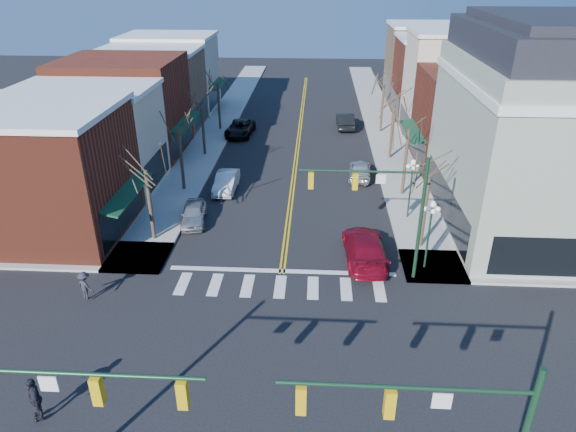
% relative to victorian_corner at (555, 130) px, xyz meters
% --- Properties ---
extents(ground, '(160.00, 160.00, 0.00)m').
position_rel_victorian_corner_xyz_m(ground, '(-16.50, -14.50, -6.66)').
color(ground, black).
rests_on(ground, ground).
extents(sidewalk_left, '(3.50, 70.00, 0.15)m').
position_rel_victorian_corner_xyz_m(sidewalk_left, '(-25.25, 5.50, -6.58)').
color(sidewalk_left, '#9E9B93').
rests_on(sidewalk_left, ground).
extents(sidewalk_right, '(3.50, 70.00, 0.15)m').
position_rel_victorian_corner_xyz_m(sidewalk_right, '(-7.75, 5.50, -6.58)').
color(sidewalk_right, '#9E9B93').
rests_on(sidewalk_right, ground).
extents(bldg_left_brick_a, '(10.00, 8.50, 8.00)m').
position_rel_victorian_corner_xyz_m(bldg_left_brick_a, '(-32.00, -2.75, -2.66)').
color(bldg_left_brick_a, maroon).
rests_on(bldg_left_brick_a, ground).
extents(bldg_left_stucco_a, '(10.00, 7.00, 7.50)m').
position_rel_victorian_corner_xyz_m(bldg_left_stucco_a, '(-32.00, 5.00, -2.91)').
color(bldg_left_stucco_a, beige).
rests_on(bldg_left_stucco_a, ground).
extents(bldg_left_brick_b, '(10.00, 9.00, 8.50)m').
position_rel_victorian_corner_xyz_m(bldg_left_brick_b, '(-32.00, 13.00, -2.41)').
color(bldg_left_brick_b, maroon).
rests_on(bldg_left_brick_b, ground).
extents(bldg_left_tan, '(10.00, 7.50, 7.80)m').
position_rel_victorian_corner_xyz_m(bldg_left_tan, '(-32.00, 21.25, -2.76)').
color(bldg_left_tan, '#8A6C4C').
rests_on(bldg_left_tan, ground).
extents(bldg_left_stucco_b, '(10.00, 8.00, 8.20)m').
position_rel_victorian_corner_xyz_m(bldg_left_stucco_b, '(-32.00, 29.00, -2.56)').
color(bldg_left_stucco_b, beige).
rests_on(bldg_left_stucco_b, ground).
extents(bldg_right_brick_a, '(10.00, 8.50, 8.00)m').
position_rel_victorian_corner_xyz_m(bldg_right_brick_a, '(-1.00, 11.25, -2.66)').
color(bldg_right_brick_a, maroon).
rests_on(bldg_right_brick_a, ground).
extents(bldg_right_stucco, '(10.00, 7.00, 10.00)m').
position_rel_victorian_corner_xyz_m(bldg_right_stucco, '(-1.00, 19.00, -1.66)').
color(bldg_right_stucco, beige).
rests_on(bldg_right_stucco, ground).
extents(bldg_right_brick_b, '(10.00, 8.00, 8.50)m').
position_rel_victorian_corner_xyz_m(bldg_right_brick_b, '(-1.00, 26.50, -2.41)').
color(bldg_right_brick_b, maroon).
rests_on(bldg_right_brick_b, ground).
extents(bldg_right_tan, '(10.00, 8.00, 9.00)m').
position_rel_victorian_corner_xyz_m(bldg_right_tan, '(-1.00, 34.50, -2.16)').
color(bldg_right_tan, '#8A6C4C').
rests_on(bldg_right_tan, ground).
extents(victorian_corner, '(12.25, 14.25, 13.30)m').
position_rel_victorian_corner_xyz_m(victorian_corner, '(0.00, 0.00, 0.00)').
color(victorian_corner, '#949E89').
rests_on(victorian_corner, ground).
extents(traffic_mast_near_left, '(6.60, 0.28, 7.20)m').
position_rel_victorian_corner_xyz_m(traffic_mast_near_left, '(-22.05, -21.90, -1.95)').
color(traffic_mast_near_left, '#14331E').
rests_on(traffic_mast_near_left, ground).
extents(traffic_mast_far_right, '(6.60, 0.28, 7.20)m').
position_rel_victorian_corner_xyz_m(traffic_mast_far_right, '(-10.95, -7.10, -1.95)').
color(traffic_mast_far_right, '#14331E').
rests_on(traffic_mast_far_right, ground).
extents(lamppost_corner, '(0.36, 0.36, 4.33)m').
position_rel_victorian_corner_xyz_m(lamppost_corner, '(-8.30, -6.00, -3.70)').
color(lamppost_corner, '#14331E').
rests_on(lamppost_corner, ground).
extents(lamppost_midblock, '(0.36, 0.36, 4.33)m').
position_rel_victorian_corner_xyz_m(lamppost_midblock, '(-8.30, 0.50, -3.70)').
color(lamppost_midblock, '#14331E').
rests_on(lamppost_midblock, ground).
extents(tree_left_a, '(0.24, 0.24, 4.76)m').
position_rel_victorian_corner_xyz_m(tree_left_a, '(-24.90, -3.50, -4.28)').
color(tree_left_a, '#382B21').
rests_on(tree_left_a, ground).
extents(tree_left_b, '(0.24, 0.24, 5.04)m').
position_rel_victorian_corner_xyz_m(tree_left_b, '(-24.90, 4.50, -4.14)').
color(tree_left_b, '#382B21').
rests_on(tree_left_b, ground).
extents(tree_left_c, '(0.24, 0.24, 4.55)m').
position_rel_victorian_corner_xyz_m(tree_left_c, '(-24.90, 12.50, -4.38)').
color(tree_left_c, '#382B21').
rests_on(tree_left_c, ground).
extents(tree_left_d, '(0.24, 0.24, 4.90)m').
position_rel_victorian_corner_xyz_m(tree_left_d, '(-24.90, 20.50, -4.21)').
color(tree_left_d, '#382B21').
rests_on(tree_left_d, ground).
extents(tree_right_a, '(0.24, 0.24, 4.62)m').
position_rel_victorian_corner_xyz_m(tree_right_a, '(-8.10, -3.50, -4.35)').
color(tree_right_a, '#382B21').
rests_on(tree_right_a, ground).
extents(tree_right_b, '(0.24, 0.24, 5.18)m').
position_rel_victorian_corner_xyz_m(tree_right_b, '(-8.10, 4.50, -4.07)').
color(tree_right_b, '#382B21').
rests_on(tree_right_b, ground).
extents(tree_right_c, '(0.24, 0.24, 4.83)m').
position_rel_victorian_corner_xyz_m(tree_right_c, '(-8.10, 12.50, -4.24)').
color(tree_right_c, '#382B21').
rests_on(tree_right_c, ground).
extents(tree_right_d, '(0.24, 0.24, 4.97)m').
position_rel_victorian_corner_xyz_m(tree_right_d, '(-8.10, 20.50, -4.17)').
color(tree_right_d, '#382B21').
rests_on(tree_right_d, ground).
extents(car_left_near, '(2.10, 4.12, 1.34)m').
position_rel_victorian_corner_xyz_m(car_left_near, '(-22.90, -0.90, -5.99)').
color(car_left_near, '#A5A5AA').
rests_on(car_left_near, ground).
extents(car_left_mid, '(1.58, 4.33, 1.42)m').
position_rel_victorian_corner_xyz_m(car_left_mid, '(-21.59, 4.63, -5.95)').
color(car_left_mid, white).
rests_on(car_left_mid, ground).
extents(car_left_far, '(2.81, 5.42, 1.46)m').
position_rel_victorian_corner_xyz_m(car_left_far, '(-22.51, 18.75, -5.93)').
color(car_left_far, black).
rests_on(car_left_far, ground).
extents(car_right_near, '(2.59, 5.80, 1.65)m').
position_rel_victorian_corner_xyz_m(car_right_near, '(-11.70, -5.18, -5.83)').
color(car_right_near, maroon).
rests_on(car_right_near, ground).
extents(car_right_mid, '(2.06, 4.45, 1.48)m').
position_rel_victorian_corner_xyz_m(car_right_mid, '(-11.11, 7.78, -5.92)').
color(car_right_mid, silver).
rests_on(car_right_mid, ground).
extents(car_right_far, '(1.87, 4.88, 1.59)m').
position_rel_victorian_corner_xyz_m(car_right_far, '(-11.70, 21.85, -5.86)').
color(car_right_far, black).
rests_on(car_right_far, ground).
extents(pedestrian_dark_a, '(1.04, 1.21, 1.94)m').
position_rel_victorian_corner_xyz_m(pedestrian_dark_a, '(-25.15, -17.89, -5.54)').
color(pedestrian_dark_a, black).
rests_on(pedestrian_dark_a, sidewalk_left).
extents(pedestrian_dark_b, '(1.18, 0.99, 1.58)m').
position_rel_victorian_corner_xyz_m(pedestrian_dark_b, '(-26.50, -10.13, -5.72)').
color(pedestrian_dark_b, '#21222A').
rests_on(pedestrian_dark_b, sidewalk_left).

